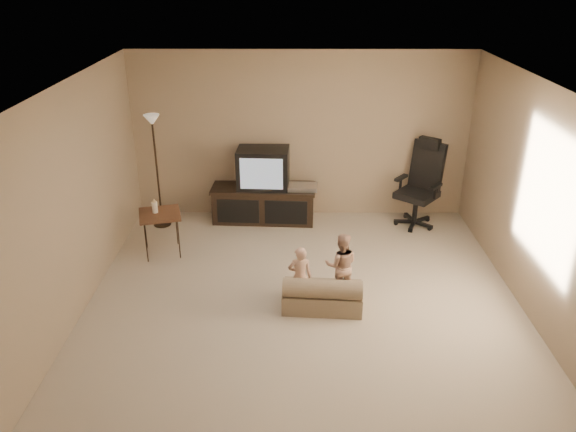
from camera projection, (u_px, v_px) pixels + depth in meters
name	position (u px, v px, depth m)	size (l,w,h in m)	color
floor	(304.00, 312.00, 6.35)	(5.50, 5.50, 0.00)	#C4B19C
room_shell	(306.00, 187.00, 5.72)	(5.50, 5.50, 5.50)	white
tv_stand	(264.00, 191.00, 8.43)	(1.60, 0.66, 1.13)	black
office_chair	(419.00, 195.00, 8.30)	(0.84, 0.84, 1.30)	black
side_table	(159.00, 215.00, 7.41)	(0.65, 0.65, 0.79)	brown
floor_lamp	(154.00, 146.00, 7.94)	(0.26, 0.26, 1.68)	black
child_sofa	(322.00, 295.00, 6.34)	(0.93, 0.57, 0.44)	gray
toddler_left	(300.00, 277.00, 6.32)	(0.27, 0.20, 0.75)	tan
toddler_right	(341.00, 265.00, 6.51)	(0.39, 0.21, 0.80)	tan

